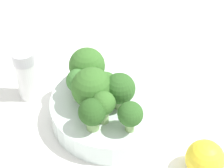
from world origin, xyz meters
TOP-DOWN VIEW (x-y plane):
  - ground_plane at (0.00, 0.00)m, footprint 3.00×3.00m
  - bowl at (0.00, 0.00)m, footprint 0.18×0.18m
  - broccoli_floret_0 at (0.00, 0.01)m, footprint 0.03×0.03m
  - broccoli_floret_1 at (-0.03, 0.01)m, footprint 0.06×0.06m
  - broccoli_floret_2 at (0.00, -0.01)m, footprint 0.04×0.04m
  - broccoli_floret_3 at (-0.04, -0.02)m, footprint 0.03×0.03m
  - broccoli_floret_4 at (-0.06, -0.02)m, footprint 0.04×0.04m
  - broccoli_floret_5 at (-0.00, 0.05)m, footprint 0.05×0.05m
  - broccoli_floret_6 at (-0.03, 0.04)m, footprint 0.04×0.04m
  - broccoli_floret_7 at (-0.02, -0.06)m, footprint 0.03×0.03m
  - pepper_shaker at (-0.06, 0.13)m, footprint 0.03×0.03m
  - lemon_wedge at (0.01, -0.15)m, footprint 0.05×0.05m

SIDE VIEW (x-z plane):
  - ground_plane at x=0.00m, z-range 0.00..0.00m
  - bowl at x=0.00m, z-range 0.00..0.04m
  - lemon_wedge at x=0.01m, z-range 0.00..0.05m
  - pepper_shaker at x=-0.06m, z-range 0.00..0.09m
  - broccoli_floret_0 at x=0.00m, z-range 0.04..0.08m
  - broccoli_floret_4 at x=-0.06m, z-range 0.04..0.09m
  - broccoli_floret_7 at x=-0.02m, z-range 0.04..0.09m
  - broccoli_floret_6 at x=-0.03m, z-range 0.04..0.09m
  - broccoli_floret_2 at x=0.00m, z-range 0.04..0.09m
  - broccoli_floret_3 at x=-0.04m, z-range 0.04..0.09m
  - broccoli_floret_1 at x=-0.03m, z-range 0.04..0.10m
  - broccoli_floret_5 at x=0.00m, z-range 0.04..0.10m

